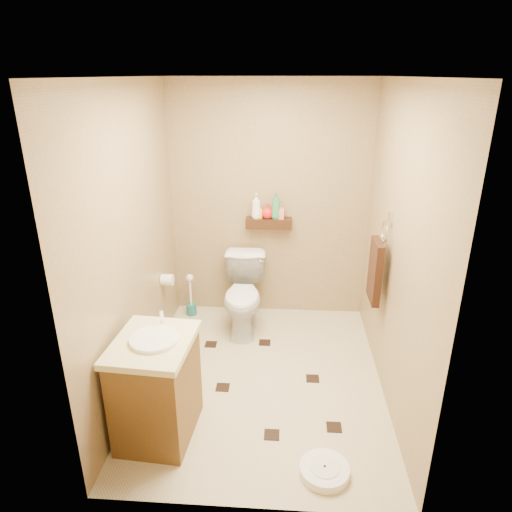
{
  "coord_description": "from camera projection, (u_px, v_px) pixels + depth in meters",
  "views": [
    {
      "loc": [
        0.17,
        -3.22,
        2.42
      ],
      "look_at": [
        -0.07,
        0.25,
        1.03
      ],
      "focal_mm": 32.0,
      "sensor_mm": 36.0,
      "label": 1
    }
  ],
  "objects": [
    {
      "name": "ground",
      "position": [
        262.0,
        379.0,
        3.89
      ],
      "size": [
        2.5,
        2.5,
        0.0
      ],
      "primitive_type": "plane",
      "color": "beige",
      "rests_on": "ground"
    },
    {
      "name": "wall_back",
      "position": [
        269.0,
        204.0,
        4.6
      ],
      "size": [
        2.0,
        0.04,
        2.4
      ],
      "primitive_type": "cube",
      "color": "#9D8059",
      "rests_on": "ground"
    },
    {
      "name": "wall_front",
      "position": [
        249.0,
        335.0,
        2.29
      ],
      "size": [
        2.0,
        0.04,
        2.4
      ],
      "primitive_type": "cube",
      "color": "#9D8059",
      "rests_on": "ground"
    },
    {
      "name": "wall_left",
      "position": [
        133.0,
        244.0,
        3.51
      ],
      "size": [
        0.04,
        2.5,
        2.4
      ],
      "primitive_type": "cube",
      "color": "#9D8059",
      "rests_on": "ground"
    },
    {
      "name": "wall_right",
      "position": [
        397.0,
        251.0,
        3.38
      ],
      "size": [
        0.04,
        2.5,
        2.4
      ],
      "primitive_type": "cube",
      "color": "#9D8059",
      "rests_on": "ground"
    },
    {
      "name": "ceiling",
      "position": [
        264.0,
        77.0,
        3.0
      ],
      "size": [
        2.0,
        2.5,
        0.02
      ],
      "primitive_type": "cube",
      "color": "silver",
      "rests_on": "wall_back"
    },
    {
      "name": "wall_shelf",
      "position": [
        269.0,
        223.0,
        4.59
      ],
      "size": [
        0.46,
        0.14,
        0.1
      ],
      "primitive_type": "cube",
      "color": "#3A1E0F",
      "rests_on": "wall_back"
    },
    {
      "name": "floor_accents",
      "position": [
        267.0,
        382.0,
        3.85
      ],
      "size": [
        1.19,
        1.32,
        0.01
      ],
      "color": "black",
      "rests_on": "ground"
    },
    {
      "name": "toilet",
      "position": [
        244.0,
        295.0,
        4.54
      ],
      "size": [
        0.43,
        0.74,
        0.74
      ],
      "primitive_type": "imported",
      "rotation": [
        0.0,
        0.0,
        0.03
      ],
      "color": "white",
      "rests_on": "ground"
    },
    {
      "name": "vanity",
      "position": [
        157.0,
        386.0,
        3.17
      ],
      "size": [
        0.56,
        0.66,
        0.89
      ],
      "rotation": [
        0.0,
        0.0,
        -0.08
      ],
      "color": "brown",
      "rests_on": "ground"
    },
    {
      "name": "bathroom_scale",
      "position": [
        324.0,
        470.0,
        2.95
      ],
      "size": [
        0.36,
        0.36,
        0.07
      ],
      "rotation": [
        0.0,
        0.0,
        -0.1
      ],
      "color": "white",
      "rests_on": "ground"
    },
    {
      "name": "toilet_brush",
      "position": [
        191.0,
        301.0,
        4.87
      ],
      "size": [
        0.11,
        0.11,
        0.47
      ],
      "color": "#1B6C63",
      "rests_on": "ground"
    },
    {
      "name": "towel_ring",
      "position": [
        376.0,
        268.0,
        3.71
      ],
      "size": [
        0.12,
        0.3,
        0.76
      ],
      "color": "silver",
      "rests_on": "wall_right"
    },
    {
      "name": "toilet_paper",
      "position": [
        167.0,
        280.0,
        4.33
      ],
      "size": [
        0.12,
        0.11,
        0.12
      ],
      "color": "white",
      "rests_on": "wall_left"
    },
    {
      "name": "bottle_a",
      "position": [
        256.0,
        206.0,
        4.54
      ],
      "size": [
        0.12,
        0.12,
        0.25
      ],
      "primitive_type": "imported",
      "rotation": [
        0.0,
        0.0,
        0.21
      ],
      "color": "white",
      "rests_on": "wall_shelf"
    },
    {
      "name": "bottle_b",
      "position": [
        258.0,
        211.0,
        4.56
      ],
      "size": [
        0.09,
        0.09,
        0.15
      ],
      "primitive_type": "imported",
      "rotation": [
        0.0,
        0.0,
        5.23
      ],
      "color": "#EBFF35",
      "rests_on": "wall_shelf"
    },
    {
      "name": "bottle_c",
      "position": [
        267.0,
        211.0,
        4.55
      ],
      "size": [
        0.17,
        0.17,
        0.15
      ],
      "primitive_type": "imported",
      "rotation": [
        0.0,
        0.0,
        0.62
      ],
      "color": "red",
      "rests_on": "wall_shelf"
    },
    {
      "name": "bottle_d",
      "position": [
        276.0,
        206.0,
        4.52
      ],
      "size": [
        0.14,
        0.14,
        0.26
      ],
      "primitive_type": "imported",
      "rotation": [
        0.0,
        0.0,
        3.7
      ],
      "color": "#2E8B50",
      "rests_on": "wall_shelf"
    },
    {
      "name": "bottle_e",
      "position": [
        281.0,
        211.0,
        4.54
      ],
      "size": [
        0.07,
        0.07,
        0.15
      ],
      "primitive_type": "imported",
      "rotation": [
        0.0,
        0.0,
        6.2
      ],
      "color": "#FF8154",
      "rests_on": "wall_shelf"
    }
  ]
}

